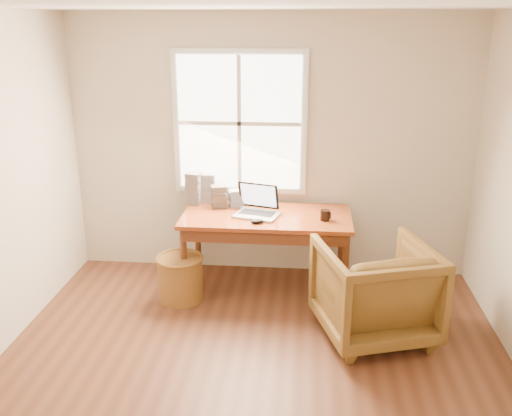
{
  "coord_description": "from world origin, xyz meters",
  "views": [
    {
      "loc": [
        0.37,
        -3.31,
        2.53
      ],
      "look_at": [
        -0.09,
        1.65,
        0.86
      ],
      "focal_mm": 40.0,
      "sensor_mm": 36.0,
      "label": 1
    }
  ],
  "objects": [
    {
      "name": "cd_stack_a",
      "position": [
        -0.62,
        2.14,
        0.9
      ],
      "size": [
        0.16,
        0.14,
        0.3
      ],
      "primitive_type": "cube",
      "rotation": [
        0.0,
        0.0,
        0.06
      ],
      "color": "#B2B5BE",
      "rests_on": "desk"
    },
    {
      "name": "cd_stack_b",
      "position": [
        -0.48,
        1.98,
        0.86
      ],
      "size": [
        0.17,
        0.16,
        0.22
      ],
      "primitive_type": "cube",
      "rotation": [
        0.0,
        0.0,
        0.27
      ],
      "color": "#26262B",
      "rests_on": "desk"
    },
    {
      "name": "armchair",
      "position": [
        0.95,
        0.98,
        0.41
      ],
      "size": [
        1.09,
        1.11,
        0.81
      ],
      "primitive_type": "imported",
      "rotation": [
        0.0,
        0.0,
        3.44
      ],
      "color": "brown",
      "rests_on": "room_shell"
    },
    {
      "name": "room_shell",
      "position": [
        -0.02,
        0.16,
        1.32
      ],
      "size": [
        4.04,
        4.54,
        2.64
      ],
      "color": "brown",
      "rests_on": "ground"
    },
    {
      "name": "cd_stack_d",
      "position": [
        -0.32,
        2.02,
        0.84
      ],
      "size": [
        0.17,
        0.16,
        0.17
      ],
      "primitive_type": "cube",
      "rotation": [
        0.0,
        0.0,
        0.37
      ],
      "color": "#B6BBC2",
      "rests_on": "desk"
    },
    {
      "name": "laptop",
      "position": [
        -0.09,
        1.75,
        0.88
      ],
      "size": [
        0.44,
        0.46,
        0.27
      ],
      "primitive_type": null,
      "rotation": [
        0.0,
        0.0,
        -0.28
      ],
      "color": "#BABCC1",
      "rests_on": "desk"
    },
    {
      "name": "wicker_stool",
      "position": [
        -0.78,
        1.46,
        0.21
      ],
      "size": [
        0.52,
        0.52,
        0.42
      ],
      "primitive_type": "cylinder",
      "rotation": [
        0.0,
        0.0,
        -0.3
      ],
      "color": "brown",
      "rests_on": "room_shell"
    },
    {
      "name": "coffee_mug",
      "position": [
        0.55,
        1.69,
        0.8
      ],
      "size": [
        0.11,
        0.11,
        0.1
      ],
      "primitive_type": "cylinder",
      "rotation": [
        0.0,
        0.0,
        -0.25
      ],
      "color": "black",
      "rests_on": "desk"
    },
    {
      "name": "mouse",
      "position": [
        -0.07,
        1.55,
        0.77
      ],
      "size": [
        0.13,
        0.1,
        0.04
      ],
      "primitive_type": "ellipsoid",
      "rotation": [
        0.0,
        0.0,
        0.32
      ],
      "color": "black",
      "rests_on": "desk"
    },
    {
      "name": "cd_stack_c",
      "position": [
        -0.75,
        2.08,
        0.91
      ],
      "size": [
        0.17,
        0.15,
        0.32
      ],
      "primitive_type": "cube",
      "rotation": [
        0.0,
        0.0,
        -0.22
      ],
      "color": "#9D9EAA",
      "rests_on": "desk"
    },
    {
      "name": "desk",
      "position": [
        0.0,
        1.8,
        0.73
      ],
      "size": [
        1.6,
        0.8,
        0.04
      ],
      "primitive_type": "cube",
      "color": "brown",
      "rests_on": "room_shell"
    }
  ]
}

